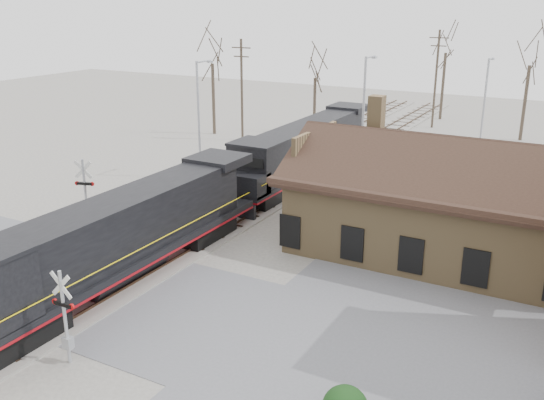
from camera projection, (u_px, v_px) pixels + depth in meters
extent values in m
plane|color=#A7A197|center=(107.00, 291.00, 28.20)|extent=(140.00, 140.00, 0.00)
cube|color=slate|center=(107.00, 291.00, 28.20)|extent=(60.00, 9.00, 0.03)
cube|color=slate|center=(531.00, 352.00, 23.31)|extent=(22.00, 26.00, 0.03)
cube|color=#A7A197|center=(265.00, 201.00, 40.66)|extent=(3.40, 90.00, 0.12)
cube|color=#473323|center=(255.00, 198.00, 40.96)|extent=(0.08, 90.00, 0.14)
cube|color=#473323|center=(274.00, 201.00, 40.30)|extent=(0.08, 90.00, 0.14)
cube|color=#A7A197|center=(209.00, 191.00, 42.72)|extent=(3.40, 90.00, 0.12)
cube|color=#473323|center=(201.00, 188.00, 43.01)|extent=(0.08, 90.00, 0.14)
cube|color=#473323|center=(218.00, 191.00, 42.36)|extent=(0.08, 90.00, 0.14)
cube|color=olive|center=(434.00, 216.00, 32.08)|extent=(14.00, 8.00, 4.00)
cube|color=black|center=(437.00, 178.00, 31.42)|extent=(15.20, 9.20, 0.30)
cube|color=black|center=(427.00, 170.00, 29.19)|extent=(15.00, 4.71, 2.66)
cube|color=black|center=(450.00, 150.00, 33.02)|extent=(15.00, 4.71, 2.66)
cube|color=olive|center=(376.00, 115.00, 33.64)|extent=(0.80, 0.80, 2.20)
cube|color=black|center=(13.00, 332.00, 23.74)|extent=(2.44, 3.91, 0.98)
cube|color=black|center=(200.00, 229.00, 34.31)|extent=(2.44, 3.91, 0.98)
cube|color=black|center=(122.00, 256.00, 28.78)|extent=(2.93, 19.55, 0.34)
cube|color=maroon|center=(123.00, 260.00, 28.85)|extent=(2.95, 19.55, 0.12)
cube|color=black|center=(137.00, 219.00, 29.32)|extent=(2.54, 14.18, 2.74)
cube|color=black|center=(264.00, 195.00, 40.42)|extent=(2.44, 3.91, 0.98)
cube|color=black|center=(338.00, 154.00, 51.00)|extent=(2.44, 3.91, 0.98)
cube|color=black|center=(305.00, 162.00, 45.46)|extent=(2.93, 19.55, 0.34)
cube|color=maroon|center=(305.00, 165.00, 45.53)|extent=(2.95, 19.55, 0.12)
cube|color=black|center=(313.00, 139.00, 46.00)|extent=(2.54, 14.18, 2.74)
cube|color=black|center=(257.00, 164.00, 38.97)|extent=(2.93, 2.74, 2.74)
cube|color=black|center=(244.00, 183.00, 37.85)|extent=(2.93, 1.76, 1.37)
cube|color=black|center=(236.00, 210.00, 37.49)|extent=(2.74, 0.25, 0.98)
cylinder|color=#A5A8AD|center=(65.00, 318.00, 22.10)|extent=(0.13, 0.13, 3.76)
cube|color=silver|center=(61.00, 285.00, 21.69)|extent=(0.98, 0.05, 0.98)
cube|color=silver|center=(61.00, 285.00, 21.69)|extent=(0.98, 0.05, 0.98)
cube|color=black|center=(63.00, 304.00, 21.92)|extent=(0.85, 0.15, 0.14)
cylinder|color=#B20C0C|center=(55.00, 301.00, 22.11)|extent=(0.23, 0.08, 0.23)
cylinder|color=#B20C0C|center=(72.00, 307.00, 21.73)|extent=(0.23, 0.08, 0.23)
cube|color=#A5A8AD|center=(68.00, 343.00, 22.43)|extent=(0.38, 0.28, 0.47)
cylinder|color=#A5A8AD|center=(86.00, 194.00, 35.46)|extent=(0.15, 0.15, 4.20)
cube|color=silver|center=(83.00, 170.00, 34.99)|extent=(1.05, 0.39, 1.10)
cube|color=silver|center=(83.00, 170.00, 34.99)|extent=(1.05, 0.39, 1.10)
cube|color=black|center=(85.00, 184.00, 35.26)|extent=(0.94, 0.44, 0.16)
cylinder|color=#B20C0C|center=(92.00, 184.00, 35.18)|extent=(0.26, 0.16, 0.25)
cylinder|color=#B20C0C|center=(77.00, 183.00, 35.34)|extent=(0.26, 0.16, 0.25)
cube|color=#A5A8AD|center=(87.00, 212.00, 35.82)|extent=(0.42, 0.32, 0.53)
cylinder|color=#A5A8AD|center=(199.00, 121.00, 44.72)|extent=(0.18, 0.18, 8.74)
cylinder|color=#A5A8AD|center=(204.00, 61.00, 44.13)|extent=(0.12, 1.80, 0.12)
cube|color=#A5A8AD|center=(210.00, 62.00, 44.83)|extent=(0.25, 0.50, 0.12)
cylinder|color=#A5A8AD|center=(363.00, 125.00, 41.96)|extent=(0.18, 0.18, 9.30)
cylinder|color=#A5A8AD|center=(371.00, 57.00, 41.28)|extent=(0.12, 1.80, 0.12)
cube|color=#A5A8AD|center=(374.00, 57.00, 41.98)|extent=(0.25, 0.50, 0.12)
cylinder|color=#A5A8AD|center=(483.00, 110.00, 50.14)|extent=(0.18, 0.18, 8.42)
cylinder|color=#A5A8AD|center=(491.00, 59.00, 49.59)|extent=(0.12, 1.80, 0.12)
cube|color=#A5A8AD|center=(493.00, 59.00, 50.29)|extent=(0.25, 0.50, 0.12)
cylinder|color=#382D23|center=(242.00, 91.00, 57.08)|extent=(0.24, 0.24, 9.49)
cube|color=#382D23|center=(241.00, 48.00, 55.84)|extent=(2.00, 0.10, 0.10)
cube|color=#382D23|center=(241.00, 57.00, 56.09)|extent=(1.60, 0.10, 0.10)
cylinder|color=#382D23|center=(436.00, 80.00, 62.71)|extent=(0.24, 0.24, 10.03)
cube|color=#382D23|center=(439.00, 38.00, 61.38)|extent=(2.00, 0.10, 0.10)
cube|color=#382D23|center=(439.00, 46.00, 61.63)|extent=(1.60, 0.10, 0.10)
cylinder|color=#382D23|center=(213.00, 99.00, 60.23)|extent=(0.32, 0.32, 6.96)
cylinder|color=#382D23|center=(315.00, 105.00, 61.22)|extent=(0.32, 0.32, 5.48)
cylinder|color=#382D23|center=(443.00, 86.00, 67.66)|extent=(0.32, 0.32, 7.35)
cylinder|color=#382D23|center=(525.00, 103.00, 57.40)|extent=(0.32, 0.32, 7.10)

